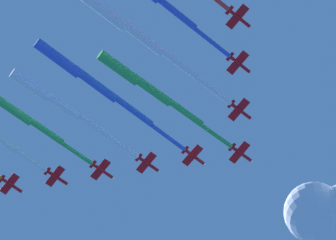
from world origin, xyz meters
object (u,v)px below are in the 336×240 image
(jet_lead, at_px, (151,90))
(jet_starboard_inner, at_px, (140,37))
(jet_port_outer, at_px, (12,110))
(jet_port_inner, at_px, (94,84))
(jet_port_mid, at_px, (61,105))

(jet_lead, xyz_separation_m, jet_starboard_inner, (15.42, -10.14, -0.09))
(jet_starboard_inner, xyz_separation_m, jet_port_outer, (-40.96, -28.68, 1.92))
(jet_lead, xyz_separation_m, jet_port_inner, (-6.40, -17.54, 2.62))
(jet_port_inner, xyz_separation_m, jet_port_outer, (-19.14, -21.27, -0.79))
(jet_starboard_inner, relative_size, jet_port_mid, 1.13)
(jet_port_inner, relative_size, jet_port_mid, 1.16)
(jet_port_inner, xyz_separation_m, jet_port_mid, (-11.19, -7.11, -0.57))
(jet_port_inner, distance_m, jet_port_outer, 28.63)
(jet_starboard_inner, bearing_deg, jet_lead, 146.67)
(jet_lead, bearing_deg, jet_starboard_inner, -33.33)
(jet_port_mid, relative_size, jet_port_outer, 0.98)
(jet_lead, distance_m, jet_port_inner, 18.86)
(jet_lead, distance_m, jet_port_mid, 30.35)
(jet_port_inner, xyz_separation_m, jet_starboard_inner, (21.82, 7.40, -2.71))
(jet_port_mid, height_order, jet_port_outer, jet_port_mid)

